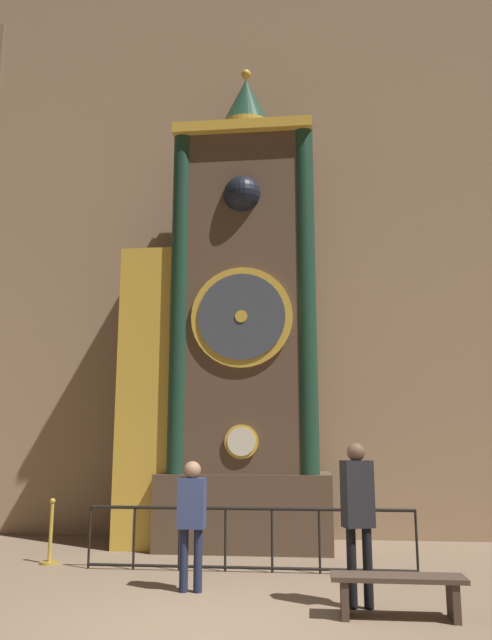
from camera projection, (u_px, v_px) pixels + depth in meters
ground_plane at (208, 633)px, 6.09m from camera, size 28.00×28.00×0.00m
cathedral_back_wall at (256, 223)px, 13.53m from camera, size 24.00×0.32×13.06m
clock_tower at (230, 334)px, 11.74m from camera, size 3.82×1.80×9.36m
railing_fence at (249, 535)px, 9.07m from camera, size 4.82×0.05×0.91m
visitor_near at (192, 512)px, 7.95m from camera, size 0.34×0.22×1.60m
visitor_far at (358, 506)px, 7.21m from camera, size 0.39×0.32×1.83m
stanchion_post at (50, 543)px, 9.64m from camera, size 0.28×0.28×0.98m
visitor_bench at (398, 587)px, 6.65m from camera, size 1.42×0.40×0.44m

